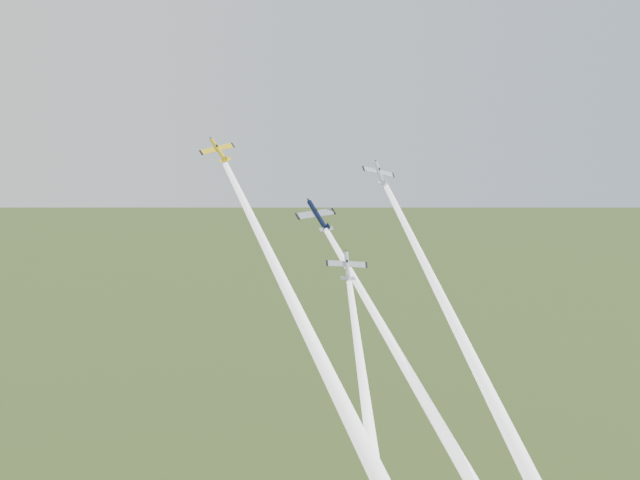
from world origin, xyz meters
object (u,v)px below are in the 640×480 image
(plane_navy, at_px, (318,216))
(plane_silver_right, at_px, (380,173))
(plane_yellow, at_px, (219,150))
(plane_silver_low, at_px, (347,266))

(plane_navy, relative_size, plane_silver_right, 1.26)
(plane_yellow, xyz_separation_m, plane_navy, (17.51, -3.22, -11.96))
(plane_yellow, height_order, plane_silver_right, plane_yellow)
(plane_yellow, bearing_deg, plane_navy, -18.00)
(plane_yellow, height_order, plane_navy, plane_yellow)
(plane_silver_right, xyz_separation_m, plane_silver_low, (-12.13, -9.17, -14.50))
(plane_navy, distance_m, plane_silver_right, 13.68)
(plane_yellow, bearing_deg, plane_silver_right, -20.21)
(plane_silver_low, bearing_deg, plane_navy, 105.80)
(plane_yellow, relative_size, plane_silver_right, 0.95)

